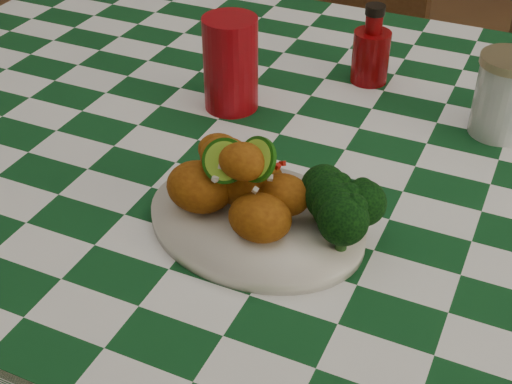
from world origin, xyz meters
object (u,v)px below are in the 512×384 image
at_px(mason_jar, 504,96).
at_px(dining_table, 329,337).
at_px(wooden_chair_left, 305,82).
at_px(ketchup_bottle, 372,44).
at_px(fried_chicken_pile, 247,180).
at_px(red_tumbler, 231,64).
at_px(plate, 256,222).

bearing_deg(mason_jar, dining_table, -143.57).
bearing_deg(wooden_chair_left, mason_jar, -43.48).
distance_m(ketchup_bottle, mason_jar, 0.24).
bearing_deg(ketchup_bottle, wooden_chair_left, 121.55).
relative_size(fried_chicken_pile, ketchup_bottle, 1.20).
bearing_deg(mason_jar, ketchup_bottle, 160.40).
bearing_deg(wooden_chair_left, fried_chicken_pile, -70.43).
height_order(dining_table, mason_jar, mason_jar).
xyz_separation_m(fried_chicken_pile, wooden_chair_left, (-0.26, 0.89, -0.35)).
bearing_deg(wooden_chair_left, ketchup_bottle, -55.14).
xyz_separation_m(red_tumbler, ketchup_bottle, (0.17, 0.17, -0.01)).
xyz_separation_m(dining_table, fried_chicken_pile, (-0.05, -0.21, 0.46)).
distance_m(dining_table, mason_jar, 0.51).
relative_size(dining_table, fried_chicken_pile, 10.47).
height_order(plate, red_tumbler, red_tumbler).
height_order(dining_table, wooden_chair_left, wooden_chair_left).
bearing_deg(red_tumbler, mason_jar, 13.38).
xyz_separation_m(dining_table, ketchup_bottle, (-0.03, 0.22, 0.46)).
relative_size(dining_table, mason_jar, 13.54).
bearing_deg(red_tumbler, dining_table, -12.68).
bearing_deg(dining_table, fried_chicken_pile, -104.26).
xyz_separation_m(ketchup_bottle, wooden_chair_left, (-0.28, 0.46, -0.35)).
height_order(fried_chicken_pile, wooden_chair_left, wooden_chair_left).
relative_size(red_tumbler, mason_jar, 1.20).
xyz_separation_m(fried_chicken_pile, red_tumbler, (-0.15, 0.26, 0.00)).
bearing_deg(plate, wooden_chair_left, 106.98).
distance_m(fried_chicken_pile, red_tumbler, 0.30).
bearing_deg(red_tumbler, ketchup_bottle, 45.49).
distance_m(dining_table, ketchup_bottle, 0.51).
height_order(dining_table, ketchup_bottle, ketchup_bottle).
bearing_deg(plate, fried_chicken_pile, -180.00).
height_order(dining_table, plate, plate).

